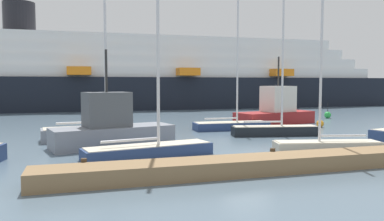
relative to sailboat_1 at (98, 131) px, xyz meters
name	(u,v)px	position (x,y,z in m)	size (l,w,h in m)	color
ground_plane	(246,155)	(7.23, -8.31, -0.56)	(600.00, 600.00, 0.00)	slate
dock_pier	(283,163)	(7.23, -12.10, -0.21)	(20.99, 1.96, 0.83)	olive
sailboat_1	(98,131)	(0.00, 0.00, 0.00)	(7.47, 2.71, 10.62)	gray
sailboat_2	(327,141)	(12.29, -8.26, -0.01)	(6.22, 2.75, 11.56)	#BCB29E
sailboat_3	(275,128)	(12.49, -1.87, -0.02)	(6.44, 2.59, 10.55)	black
sailboat_4	(231,124)	(10.81, 2.36, -0.05)	(6.26, 2.03, 11.26)	navy
sailboat_5	(149,145)	(2.17, -7.34, 0.05)	(6.98, 2.91, 12.83)	navy
fishing_boat_0	(276,111)	(16.64, 5.52, 0.66)	(8.29, 4.63, 6.31)	maroon
fishing_boat_1	(111,128)	(0.58, -3.48, 0.58)	(7.56, 4.02, 5.81)	gray
channel_buoy_0	(320,124)	(18.87, 1.77, -0.24)	(0.63, 0.63, 1.36)	orange
channel_buoy_2	(328,115)	(24.91, 9.00, -0.19)	(0.73, 0.73, 1.74)	green
cruise_ship	(129,77)	(6.42, 32.32, 4.27)	(85.17, 13.76, 15.06)	black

